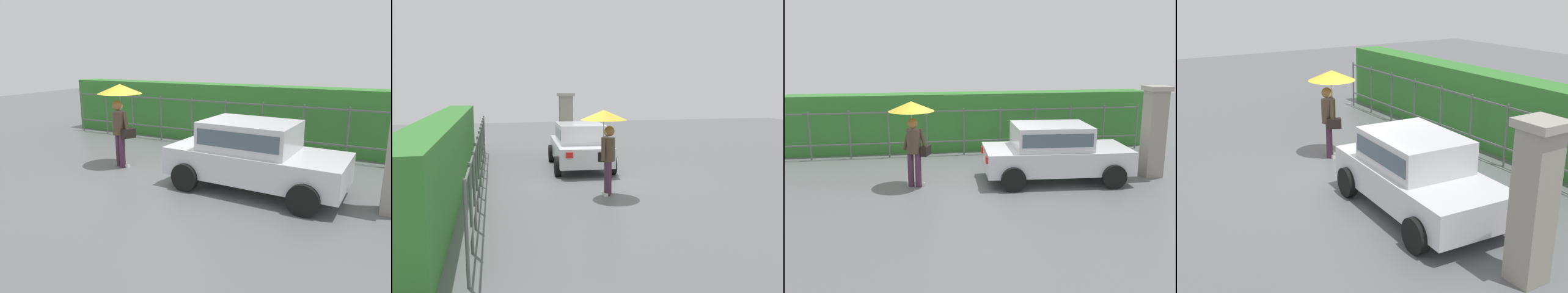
# 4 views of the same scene
# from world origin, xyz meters

# --- Properties ---
(ground_plane) EXTENTS (40.00, 40.00, 0.00)m
(ground_plane) POSITION_xyz_m (0.00, 0.00, 0.00)
(ground_plane) COLOR slate
(car) EXTENTS (3.82, 2.04, 1.48)m
(car) POSITION_xyz_m (2.08, 0.05, 0.80)
(car) COLOR silver
(car) RESTS_ON ground
(pedestrian) EXTENTS (1.12, 1.12, 2.12)m
(pedestrian) POSITION_xyz_m (-1.51, 0.14, 1.66)
(pedestrian) COLOR #47283D
(pedestrian) RESTS_ON ground
(gate_pillar) EXTENTS (0.60, 0.60, 2.42)m
(gate_pillar) POSITION_xyz_m (4.80, 0.03, 1.24)
(gate_pillar) COLOR gray
(gate_pillar) RESTS_ON ground
(fence_section) EXTENTS (11.83, 0.05, 1.50)m
(fence_section) POSITION_xyz_m (0.11, 3.18, 0.83)
(fence_section) COLOR #59605B
(fence_section) RESTS_ON ground
(hedge_row) EXTENTS (12.78, 0.90, 1.90)m
(hedge_row) POSITION_xyz_m (0.11, 4.04, 0.95)
(hedge_row) COLOR #387F33
(hedge_row) RESTS_ON ground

